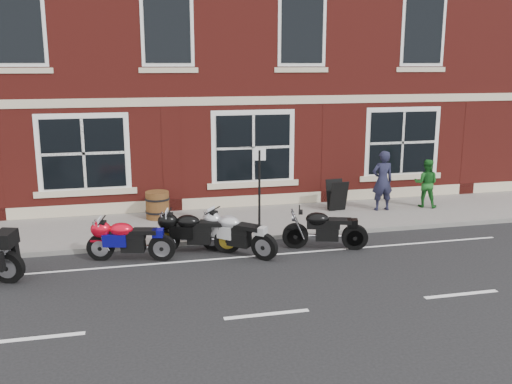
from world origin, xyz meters
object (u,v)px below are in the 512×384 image
moto_sport_black (195,230)px  pedestrian_right (426,183)px  pedestrian_left (382,181)px  moto_sport_silver (236,232)px  moto_naked_black (323,227)px  a_board_sign (337,195)px  moto_sport_red (129,238)px  barrel_planter (158,205)px  parking_sign (259,185)px

moto_sport_black → pedestrian_right: 7.86m
moto_sport_black → pedestrian_left: (5.99, 2.32, 0.48)m
moto_sport_silver → moto_naked_black: size_ratio=0.80×
a_board_sign → moto_sport_black: bearing=-156.4°
moto_sport_red → moto_sport_black: (1.56, 0.22, 0.02)m
barrel_planter → parking_sign: 3.45m
pedestrian_right → barrel_planter: pedestrian_right is taller
moto_sport_silver → pedestrian_left: pedestrian_left is taller
pedestrian_left → barrel_planter: size_ratio=2.33×
parking_sign → a_board_sign: bearing=43.6°
barrel_planter → parking_sign: parking_sign is taller
a_board_sign → barrel_planter: (-5.37, 0.31, -0.07)m
moto_naked_black → barrel_planter: size_ratio=2.60×
moto_sport_red → moto_naked_black: 4.68m
moto_sport_silver → pedestrian_right: pedestrian_right is taller
pedestrian_right → moto_naked_black: bearing=65.6°
pedestrian_left → parking_sign: parking_sign is taller
moto_sport_black → pedestrian_left: 6.44m
moto_sport_red → pedestrian_left: pedestrian_left is taller
moto_sport_black → a_board_sign: (4.66, 2.63, 0.03)m
moto_sport_black → pedestrian_right: size_ratio=1.40×
moto_sport_black → moto_naked_black: 3.14m
pedestrian_left → parking_sign: bearing=21.8°
moto_sport_red → moto_naked_black: bearing=-78.6°
moto_sport_black → moto_naked_black: moto_sport_black is taller
a_board_sign → barrel_planter: 5.38m
a_board_sign → moto_sport_silver: bearing=-146.8°
moto_naked_black → pedestrian_left: pedestrian_left is taller
moto_sport_black → moto_naked_black: bearing=-83.3°
a_board_sign → barrel_planter: bearing=170.9°
moto_sport_red → pedestrian_right: size_ratio=1.35×
moto_sport_red → barrel_planter: (0.86, 3.16, -0.02)m
pedestrian_right → barrel_planter: 8.23m
a_board_sign → pedestrian_right: bearing=-11.2°
a_board_sign → moto_naked_black: bearing=-122.5°
moto_sport_black → parking_sign: size_ratio=0.92×
moto_sport_silver → pedestrian_right: size_ratio=1.09×
pedestrian_right → parking_sign: (-5.72, -1.64, 0.57)m
moto_sport_silver → moto_naked_black: 2.17m
moto_sport_silver → a_board_sign: 4.79m
moto_naked_black → moto_sport_black: bearing=99.7°
pedestrian_right → a_board_sign: size_ratio=1.62×
moto_sport_red → moto_sport_silver: size_ratio=1.24×
pedestrian_left → pedestrian_right: bearing=-177.3°
moto_naked_black → moto_sport_red: bearing=105.2°
moto_naked_black → a_board_sign: a_board_sign is taller
moto_sport_silver → moto_sport_black: bearing=112.0°
moto_sport_red → moto_sport_black: 1.58m
moto_sport_red → parking_sign: parking_sign is taller
moto_sport_red → moto_sport_black: size_ratio=0.97×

